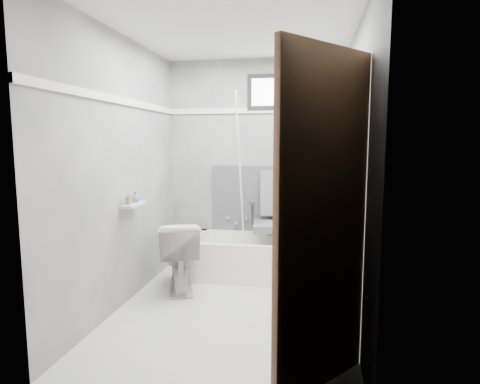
% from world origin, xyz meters
% --- Properties ---
extents(floor, '(2.60, 2.60, 0.00)m').
position_xyz_m(floor, '(0.00, 0.00, 0.00)').
color(floor, white).
rests_on(floor, ground).
extents(ceiling, '(2.60, 2.60, 0.00)m').
position_xyz_m(ceiling, '(0.00, 0.00, 2.40)').
color(ceiling, silver).
rests_on(ceiling, floor).
extents(wall_back, '(2.00, 0.02, 2.40)m').
position_xyz_m(wall_back, '(0.00, 1.30, 1.20)').
color(wall_back, slate).
rests_on(wall_back, floor).
extents(wall_front, '(2.00, 0.02, 2.40)m').
position_xyz_m(wall_front, '(0.00, -1.30, 1.20)').
color(wall_front, slate).
rests_on(wall_front, floor).
extents(wall_left, '(0.02, 2.60, 2.40)m').
position_xyz_m(wall_left, '(-1.00, 0.00, 1.20)').
color(wall_left, slate).
rests_on(wall_left, floor).
extents(wall_right, '(0.02, 2.60, 2.40)m').
position_xyz_m(wall_right, '(1.00, 0.00, 1.20)').
color(wall_right, slate).
rests_on(wall_right, floor).
extents(bathtub, '(1.50, 0.70, 0.42)m').
position_xyz_m(bathtub, '(0.11, 0.93, 0.21)').
color(bathtub, white).
rests_on(bathtub, floor).
extents(office_chair, '(0.67, 0.67, 1.03)m').
position_xyz_m(office_chair, '(0.29, 0.98, 0.64)').
color(office_chair, '#5D5C61').
rests_on(office_chair, bathtub).
extents(toilet, '(0.61, 0.79, 0.69)m').
position_xyz_m(toilet, '(-0.62, 0.40, 0.34)').
color(toilet, silver).
rests_on(toilet, floor).
extents(door, '(0.78, 0.78, 2.00)m').
position_xyz_m(door, '(0.98, -1.28, 1.00)').
color(door, brown).
rests_on(door, floor).
extents(window, '(0.66, 0.04, 0.40)m').
position_xyz_m(window, '(0.25, 1.29, 2.02)').
color(window, black).
rests_on(window, wall_back).
extents(backerboard, '(1.50, 0.02, 0.78)m').
position_xyz_m(backerboard, '(0.25, 1.29, 0.80)').
color(backerboard, '#4C4C4F').
rests_on(backerboard, wall_back).
extents(trim_back, '(2.00, 0.02, 0.06)m').
position_xyz_m(trim_back, '(0.00, 1.29, 1.82)').
color(trim_back, white).
rests_on(trim_back, wall_back).
extents(trim_left, '(0.02, 2.60, 0.06)m').
position_xyz_m(trim_left, '(-0.99, 0.00, 1.82)').
color(trim_left, white).
rests_on(trim_left, wall_left).
extents(pole, '(0.02, 0.60, 1.87)m').
position_xyz_m(pole, '(-0.12, 1.06, 1.05)').
color(pole, white).
rests_on(pole, bathtub).
extents(shelf, '(0.10, 0.32, 0.02)m').
position_xyz_m(shelf, '(-0.93, 0.06, 0.90)').
color(shelf, silver).
rests_on(shelf, wall_left).
extents(soap_bottle_a, '(0.05, 0.05, 0.10)m').
position_xyz_m(soap_bottle_a, '(-0.94, -0.02, 0.97)').
color(soap_bottle_a, '#9D7C4E').
rests_on(soap_bottle_a, shelf).
extents(soap_bottle_b, '(0.11, 0.11, 0.10)m').
position_xyz_m(soap_bottle_b, '(-0.94, 0.12, 0.96)').
color(soap_bottle_b, slate).
rests_on(soap_bottle_b, shelf).
extents(faucet, '(0.26, 0.10, 0.16)m').
position_xyz_m(faucet, '(-0.20, 1.27, 0.55)').
color(faucet, silver).
rests_on(faucet, wall_back).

